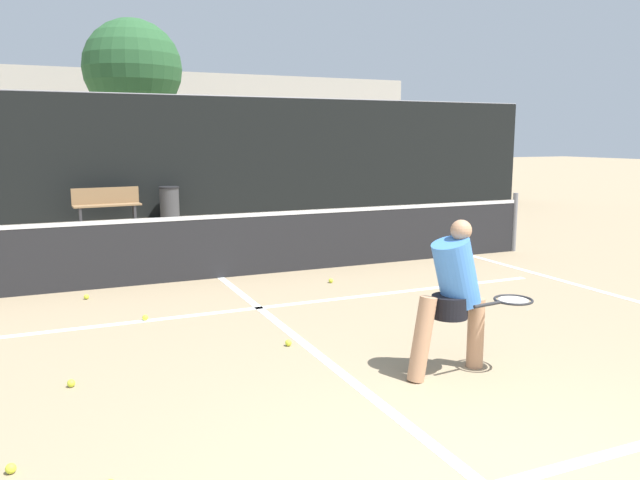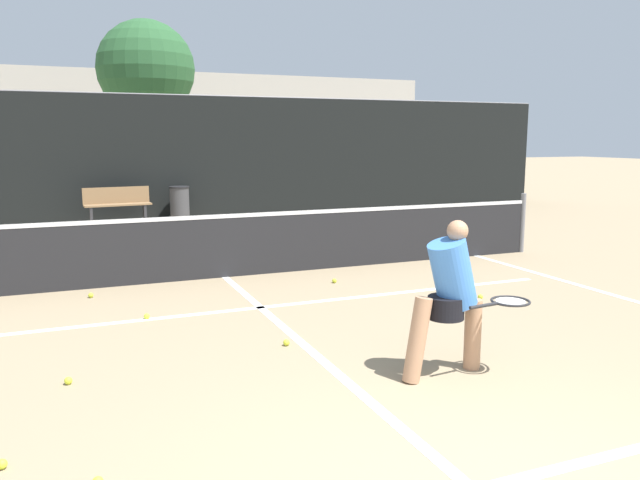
{
  "view_description": "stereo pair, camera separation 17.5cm",
  "coord_description": "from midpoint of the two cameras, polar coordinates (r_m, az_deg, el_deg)",
  "views": [
    {
      "loc": [
        -2.29,
        -2.27,
        2.07
      ],
      "look_at": [
        0.43,
        3.92,
        0.95
      ],
      "focal_mm": 35.0,
      "sensor_mm": 36.0,
      "label": 1
    },
    {
      "loc": [
        -2.13,
        -2.34,
        2.07
      ],
      "look_at": [
        0.43,
        3.92,
        0.95
      ],
      "focal_mm": 35.0,
      "sensor_mm": 36.0,
      "label": 2
    }
  ],
  "objects": [
    {
      "name": "courtside_bench",
      "position": [
        16.04,
        -19.21,
        3.13
      ],
      "size": [
        1.61,
        0.51,
        0.86
      ],
      "rotation": [
        0.0,
        0.0,
        0.08
      ],
      "color": "olive",
      "rests_on": "ground"
    },
    {
      "name": "parked_car",
      "position": [
        19.64,
        -20.02,
        4.57
      ],
      "size": [
        1.7,
        4.38,
        1.45
      ],
      "color": "silver",
      "rests_on": "ground"
    },
    {
      "name": "tennis_ball_scattered_4",
      "position": [
        4.59,
        -27.46,
        -18.05
      ],
      "size": [
        0.07,
        0.07,
        0.07
      ],
      "primitive_type": "sphere",
      "color": "#D1E033",
      "rests_on": "ground"
    },
    {
      "name": "player_practicing",
      "position": [
        5.55,
        11.33,
        -4.75
      ],
      "size": [
        1.16,
        0.56,
        1.37
      ],
      "rotation": [
        0.0,
        0.0,
        0.11
      ],
      "color": "tan",
      "rests_on": "ground"
    },
    {
      "name": "court_sideline_right",
      "position": [
        9.14,
        24.63,
        -4.54
      ],
      "size": [
        0.1,
        7.16,
        0.01
      ],
      "primitive_type": "cube",
      "color": "white",
      "rests_on": "ground"
    },
    {
      "name": "tennis_ball_scattered_7",
      "position": [
        8.65,
        -21.12,
        -4.87
      ],
      "size": [
        0.07,
        0.07,
        0.07
      ],
      "primitive_type": "sphere",
      "color": "#D1E033",
      "rests_on": "ground"
    },
    {
      "name": "court_center_mark",
      "position": [
        6.58,
        -2.91,
        -8.91
      ],
      "size": [
        0.1,
        6.16,
        0.01
      ],
      "primitive_type": "cube",
      "color": "white",
      "rests_on": "ground"
    },
    {
      "name": "tree_west",
      "position": [
        25.55,
        -16.95,
        14.73
      ],
      "size": [
        3.69,
        3.69,
        6.49
      ],
      "color": "brown",
      "rests_on": "ground"
    },
    {
      "name": "tennis_ball_scattered_10",
      "position": [
        8.97,
        0.44,
        -3.74
      ],
      "size": [
        0.07,
        0.07,
        0.07
      ],
      "primitive_type": "sphere",
      "color": "#D1E033",
      "rests_on": "ground"
    },
    {
      "name": "trash_bin",
      "position": [
        16.46,
        -13.89,
        3.34
      ],
      "size": [
        0.51,
        0.51,
        0.82
      ],
      "color": "#3F3F42",
      "rests_on": "ground"
    },
    {
      "name": "building_far",
      "position": [
        35.15,
        -20.43,
        9.9
      ],
      "size": [
        36.0,
        2.4,
        5.48
      ],
      "primitive_type": "cube",
      "color": "#B2ADA3",
      "rests_on": "ground"
    },
    {
      "name": "tennis_ball_scattered_6",
      "position": [
        7.47,
        -16.34,
        -6.82
      ],
      "size": [
        0.07,
        0.07,
        0.07
      ],
      "primitive_type": "sphere",
      "color": "#D1E033",
      "rests_on": "ground"
    },
    {
      "name": "court_service_line",
      "position": [
        7.72,
        -6.25,
        -6.18
      ],
      "size": [
        8.25,
        0.1,
        0.01
      ],
      "primitive_type": "cube",
      "color": "white",
      "rests_on": "ground"
    },
    {
      "name": "tennis_ball_scattered_11",
      "position": [
        5.78,
        -22.62,
        -12.0
      ],
      "size": [
        0.07,
        0.07,
        0.07
      ],
      "primitive_type": "sphere",
      "color": "#D1E033",
      "rests_on": "ground"
    },
    {
      "name": "tennis_ball_scattered_5",
      "position": [
        6.34,
        -3.71,
        -9.36
      ],
      "size": [
        0.07,
        0.07,
        0.07
      ],
      "primitive_type": "sphere",
      "color": "#D1E033",
      "rests_on": "ground"
    },
    {
      "name": "net",
      "position": [
        9.33,
        -9.69,
        -0.36
      ],
      "size": [
        11.09,
        0.09,
        1.07
      ],
      "color": "slate",
      "rests_on": "ground"
    },
    {
      "name": "tennis_ball_scattered_0",
      "position": [
        8.36,
        13.6,
        -4.97
      ],
      "size": [
        0.07,
        0.07,
        0.07
      ],
      "primitive_type": "sphere",
      "color": "#D1E033",
      "rests_on": "ground"
    },
    {
      "name": "fence_back",
      "position": [
        16.74,
        -16.26,
        7.33
      ],
      "size": [
        24.0,
        0.06,
        3.17
      ],
      "color": "black",
      "rests_on": "ground"
    }
  ]
}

